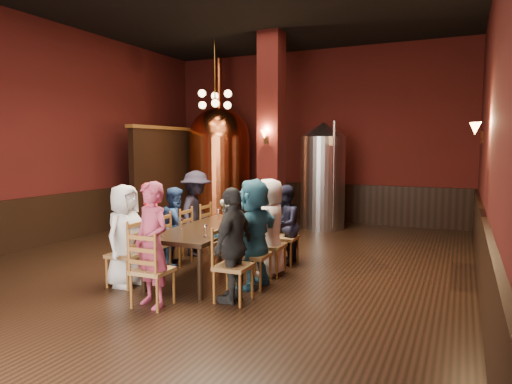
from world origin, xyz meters
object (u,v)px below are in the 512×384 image
at_px(dining_table, 211,231).
at_px(rose_vase, 225,205).
at_px(person_0, 125,236).
at_px(copper_kettle, 220,162).
at_px(person_1, 153,229).
at_px(steel_vessel, 323,176).
at_px(person_2, 176,226).

height_order(dining_table, rose_vase, rose_vase).
relative_size(person_0, copper_kettle, 0.34).
bearing_deg(dining_table, person_0, -130.36).
bearing_deg(copper_kettle, person_1, -72.46).
bearing_deg(person_0, dining_table, -40.66).
height_order(copper_kettle, steel_vessel, copper_kettle).
xyz_separation_m(person_1, person_2, (-0.02, 0.66, -0.06)).
distance_m(person_1, steel_vessel, 5.15).
distance_m(dining_table, person_0, 1.31).
height_order(person_1, rose_vase, person_1).
xyz_separation_m(person_0, rose_vase, (0.61, 1.87, 0.24)).
bearing_deg(person_0, person_2, -0.30).
height_order(person_0, person_1, person_0).
relative_size(person_2, rose_vase, 3.90).
height_order(person_2, steel_vessel, steel_vessel).
height_order(copper_kettle, rose_vase, copper_kettle).
height_order(person_2, copper_kettle, copper_kettle).
relative_size(dining_table, rose_vase, 7.26).
height_order(person_1, person_2, person_1).
height_order(person_0, rose_vase, person_0).
xyz_separation_m(steel_vessel, rose_vase, (-0.65, -3.75, -0.31)).
height_order(person_1, steel_vessel, steel_vessel).
distance_m(steel_vessel, rose_vase, 3.82).
distance_m(dining_table, person_2, 0.91).
xyz_separation_m(person_0, copper_kettle, (-1.60, 5.68, 0.83)).
relative_size(person_1, copper_kettle, 0.33).
bearing_deg(rose_vase, person_1, -117.80).
relative_size(dining_table, person_0, 1.67).
distance_m(copper_kettle, rose_vase, 4.44).
height_order(dining_table, steel_vessel, steel_vessel).
xyz_separation_m(dining_table, rose_vase, (-0.21, 0.84, 0.28)).
bearing_deg(rose_vase, person_0, -108.10).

